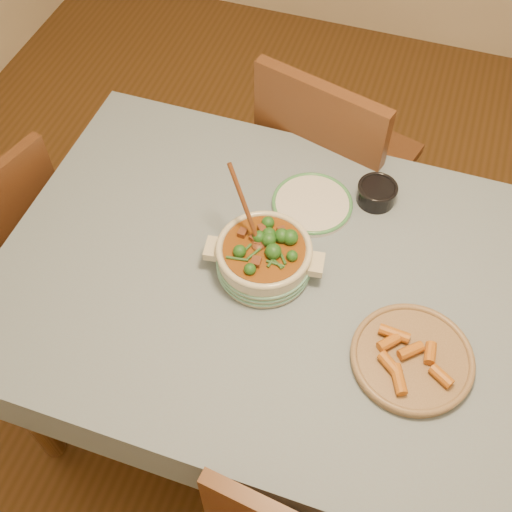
% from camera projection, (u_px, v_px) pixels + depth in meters
% --- Properties ---
extents(floor, '(4.50, 4.50, 0.00)m').
position_uv_depth(floor, '(294.00, 400.00, 2.31)').
color(floor, '#4D3216').
rests_on(floor, ground).
extents(dining_table, '(1.68, 1.08, 0.76)m').
position_uv_depth(dining_table, '(306.00, 304.00, 1.77)').
color(dining_table, brown).
rests_on(dining_table, floor).
extents(stew_casserole, '(0.32, 0.28, 0.30)m').
position_uv_depth(stew_casserole, '(264.00, 256.00, 1.68)').
color(stew_casserole, beige).
rests_on(stew_casserole, dining_table).
extents(white_plate, '(0.26, 0.26, 0.02)m').
position_uv_depth(white_plate, '(312.00, 204.00, 1.85)').
color(white_plate, silver).
rests_on(white_plate, dining_table).
extents(condiment_bowl, '(0.14, 0.14, 0.06)m').
position_uv_depth(condiment_bowl, '(377.00, 192.00, 1.84)').
color(condiment_bowl, black).
rests_on(condiment_bowl, dining_table).
extents(fried_plate, '(0.34, 0.34, 0.05)m').
position_uv_depth(fried_plate, '(412.00, 357.00, 1.55)').
color(fried_plate, '#9A8055').
rests_on(fried_plate, dining_table).
extents(chair_far, '(0.56, 0.56, 0.97)m').
position_uv_depth(chair_far, '(330.00, 163.00, 2.24)').
color(chair_far, brown).
rests_on(chair_far, floor).
extents(chair_left, '(0.47, 0.47, 0.83)m').
position_uv_depth(chair_left, '(4.00, 234.00, 2.16)').
color(chair_left, brown).
rests_on(chair_left, floor).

